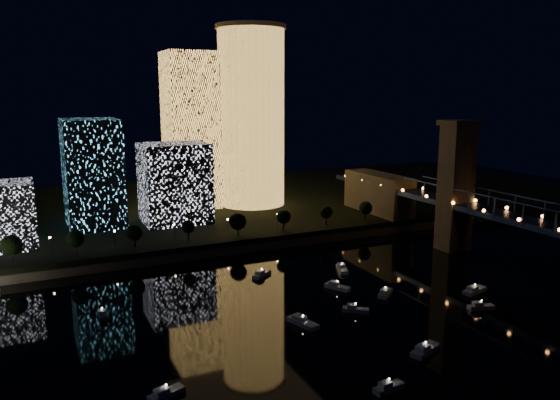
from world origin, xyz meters
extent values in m
plane|color=black|center=(0.00, 0.00, 0.00)|extent=(520.00, 520.00, 0.00)
cube|color=black|center=(0.00, 160.00, 2.50)|extent=(420.00, 160.00, 5.00)
cube|color=#6B5E4C|center=(0.00, 82.00, 1.50)|extent=(420.00, 6.00, 3.00)
cylinder|color=#FFB651|center=(18.71, 142.52, 47.42)|extent=(32.00, 32.00, 84.84)
cylinder|color=#6B5E4C|center=(18.71, 142.52, 90.84)|extent=(34.00, 34.00, 2.00)
cube|color=#FFB651|center=(-9.98, 149.86, 42.09)|extent=(23.31, 23.31, 74.17)
cube|color=silver|center=(-25.98, 121.49, 22.00)|extent=(27.63, 23.38, 34.01)
cube|color=#50B4DA|center=(-58.44, 130.13, 27.31)|extent=(22.31, 29.01, 44.63)
cube|color=silver|center=(-93.36, 108.43, 16.81)|extent=(23.61, 21.47, 23.61)
cube|color=#6B5E4C|center=(65.00, 50.00, 24.00)|extent=(11.00, 9.00, 48.00)
cube|color=#6B5E4C|center=(65.00, 50.00, 49.00)|extent=(13.00, 11.00, 2.00)
cube|color=#6B5E4C|center=(65.00, 100.00, 11.50)|extent=(12.00, 40.00, 23.00)
cube|color=#18254E|center=(60.00, 12.00, 21.50)|extent=(0.50, 0.50, 7.00)
cube|color=#18254E|center=(60.00, 36.00, 21.50)|extent=(0.50, 0.50, 7.00)
cube|color=#18254E|center=(60.00, 60.00, 21.50)|extent=(0.50, 0.50, 7.00)
sphere|color=orange|center=(59.50, 0.00, 19.80)|extent=(1.20, 1.20, 1.20)
sphere|color=orange|center=(59.50, 45.00, 19.80)|extent=(1.20, 1.20, 1.20)
sphere|color=orange|center=(59.50, 90.00, 19.80)|extent=(1.20, 1.20, 1.20)
cube|color=silver|center=(29.47, -0.32, 0.60)|extent=(7.83, 4.28, 1.20)
cube|color=silver|center=(28.40, -0.03, 1.70)|extent=(3.03, 2.56, 1.00)
sphere|color=white|center=(29.47, -0.32, 2.60)|extent=(0.36, 0.36, 0.36)
cube|color=silver|center=(11.43, 20.13, 0.60)|extent=(7.81, 6.82, 1.20)
cube|color=silver|center=(10.49, 19.41, 1.70)|extent=(3.45, 3.32, 1.00)
sphere|color=white|center=(11.43, 20.13, 2.60)|extent=(0.36, 0.36, 0.36)
cube|color=silver|center=(1.14, 31.00, 0.60)|extent=(6.15, 8.40, 1.20)
cube|color=silver|center=(0.56, 32.08, 1.70)|extent=(3.21, 3.51, 1.00)
sphere|color=white|center=(1.14, 31.00, 2.60)|extent=(0.36, 0.36, 0.36)
cube|color=silver|center=(-3.77, 13.03, 0.60)|extent=(7.07, 6.42, 1.20)
cube|color=silver|center=(-4.60, 13.72, 1.70)|extent=(3.16, 3.07, 1.00)
sphere|color=white|center=(-3.77, 13.03, 2.60)|extent=(0.36, 0.36, 0.36)
cube|color=silver|center=(-2.14, -14.28, 0.60)|extent=(9.67, 6.13, 1.20)
cube|color=silver|center=(-3.43, -14.79, 1.70)|extent=(3.88, 3.42, 1.00)
sphere|color=white|center=(-2.14, -14.28, 2.60)|extent=(0.36, 0.36, 0.36)
cube|color=silver|center=(37.68, 10.39, 0.60)|extent=(9.64, 5.06, 1.20)
cube|color=silver|center=(36.34, 10.06, 1.70)|extent=(3.70, 3.09, 1.00)
sphere|color=white|center=(37.68, 10.39, 2.60)|extent=(0.36, 0.36, 0.36)
cube|color=silver|center=(-68.09, 39.90, 0.60)|extent=(2.47, 6.41, 1.20)
cube|color=silver|center=(-68.16, 38.96, 1.70)|extent=(1.79, 2.31, 1.00)
sphere|color=white|center=(-68.09, 39.90, 2.60)|extent=(0.36, 0.36, 0.36)
cube|color=silver|center=(-20.08, -24.40, 0.60)|extent=(7.32, 3.21, 1.20)
cube|color=silver|center=(-21.13, -24.55, 1.70)|extent=(2.70, 2.16, 1.00)
sphere|color=white|center=(-20.08, -24.40, 2.60)|extent=(0.36, 0.36, 0.36)
cube|color=silver|center=(-15.32, 52.21, 0.60)|extent=(8.16, 6.75, 1.20)
cube|color=silver|center=(-16.32, 51.51, 1.70)|extent=(3.54, 3.35, 1.00)
sphere|color=white|center=(-15.32, 52.21, 2.60)|extent=(0.36, 0.36, 0.36)
cube|color=silver|center=(-61.93, -7.14, 0.60)|extent=(8.05, 4.85, 1.20)
cube|color=silver|center=(-63.02, -7.52, 1.70)|extent=(3.19, 2.77, 1.00)
sphere|color=white|center=(-61.93, -7.14, 2.60)|extent=(0.36, 0.36, 0.36)
cube|color=silver|center=(-21.00, 11.84, 0.60)|extent=(5.53, 10.13, 1.20)
cube|color=silver|center=(-21.38, 13.24, 1.70)|extent=(3.31, 3.92, 1.00)
sphere|color=white|center=(-21.00, 11.84, 2.60)|extent=(0.36, 0.36, 0.36)
cube|color=silver|center=(11.79, 45.39, 0.60)|extent=(5.69, 9.17, 1.20)
cube|color=silver|center=(12.26, 46.62, 1.70)|extent=(3.20, 3.66, 1.00)
sphere|color=white|center=(11.79, 45.39, 2.60)|extent=(0.36, 0.36, 0.36)
cylinder|color=black|center=(-90.00, 88.00, 7.00)|extent=(0.70, 0.70, 4.00)
sphere|color=black|center=(-90.00, 88.00, 10.50)|extent=(6.88, 6.88, 6.88)
cylinder|color=black|center=(-70.00, 88.00, 7.00)|extent=(0.70, 0.70, 4.00)
sphere|color=black|center=(-70.00, 88.00, 10.50)|extent=(6.05, 6.05, 6.05)
cylinder|color=black|center=(-50.00, 88.00, 7.00)|extent=(0.70, 0.70, 4.00)
sphere|color=black|center=(-50.00, 88.00, 10.50)|extent=(6.01, 6.01, 6.01)
cylinder|color=black|center=(-30.00, 88.00, 7.00)|extent=(0.70, 0.70, 4.00)
sphere|color=black|center=(-30.00, 88.00, 10.50)|extent=(5.03, 5.03, 5.03)
cylinder|color=black|center=(-10.00, 88.00, 7.00)|extent=(0.70, 0.70, 4.00)
sphere|color=black|center=(-10.00, 88.00, 10.50)|extent=(6.87, 6.87, 6.87)
cylinder|color=black|center=(10.00, 88.00, 7.00)|extent=(0.70, 0.70, 4.00)
sphere|color=black|center=(10.00, 88.00, 10.50)|extent=(5.85, 5.85, 5.85)
cylinder|color=black|center=(30.00, 88.00, 7.00)|extent=(0.70, 0.70, 4.00)
sphere|color=black|center=(30.00, 88.00, 10.50)|extent=(5.51, 5.51, 5.51)
cylinder|color=black|center=(50.00, 88.00, 7.00)|extent=(0.70, 0.70, 4.00)
sphere|color=black|center=(50.00, 88.00, 10.50)|extent=(5.82, 5.82, 5.82)
cylinder|color=black|center=(-78.00, 94.00, 7.50)|extent=(0.24, 0.24, 5.00)
sphere|color=#FFCC7F|center=(-78.00, 94.00, 10.30)|extent=(0.70, 0.70, 0.70)
cylinder|color=black|center=(-56.00, 94.00, 7.50)|extent=(0.24, 0.24, 5.00)
sphere|color=#FFCC7F|center=(-56.00, 94.00, 10.30)|extent=(0.70, 0.70, 0.70)
cylinder|color=black|center=(-34.00, 94.00, 7.50)|extent=(0.24, 0.24, 5.00)
sphere|color=#FFCC7F|center=(-34.00, 94.00, 10.30)|extent=(0.70, 0.70, 0.70)
cylinder|color=black|center=(-12.00, 94.00, 7.50)|extent=(0.24, 0.24, 5.00)
sphere|color=#FFCC7F|center=(-12.00, 94.00, 10.30)|extent=(0.70, 0.70, 0.70)
cylinder|color=black|center=(10.00, 94.00, 7.50)|extent=(0.24, 0.24, 5.00)
sphere|color=#FFCC7F|center=(10.00, 94.00, 10.30)|extent=(0.70, 0.70, 0.70)
cylinder|color=black|center=(32.00, 94.00, 7.50)|extent=(0.24, 0.24, 5.00)
sphere|color=#FFCC7F|center=(32.00, 94.00, 10.30)|extent=(0.70, 0.70, 0.70)
camera|label=1|loc=(-84.03, -107.32, 60.07)|focal=35.00mm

